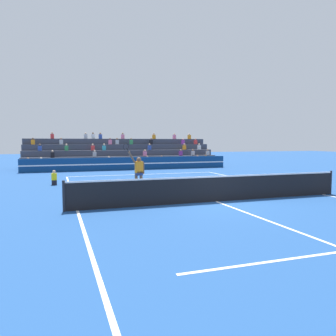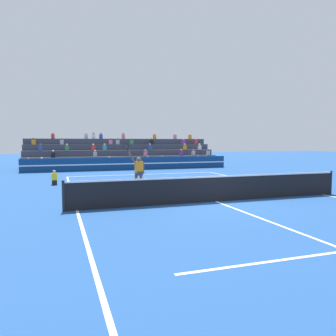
{
  "view_description": "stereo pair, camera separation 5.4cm",
  "coord_description": "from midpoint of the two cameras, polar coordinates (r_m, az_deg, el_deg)",
  "views": [
    {
      "loc": [
        -6.17,
        -11.9,
        2.44
      ],
      "look_at": [
        -0.73,
        3.98,
        1.1
      ],
      "focal_mm": 35.0,
      "sensor_mm": 36.0,
      "label": 1
    },
    {
      "loc": [
        -6.12,
        -11.92,
        2.44
      ],
      "look_at": [
        -0.73,
        3.98,
        1.1
      ],
      "focal_mm": 35.0,
      "sensor_mm": 36.0,
      "label": 2
    }
  ],
  "objects": [
    {
      "name": "ground_plane",
      "position": [
        13.62,
        8.29,
        -5.81
      ],
      "size": [
        120.0,
        120.0,
        0.0
      ],
      "primitive_type": "plane",
      "color": "navy"
    },
    {
      "name": "court_lines",
      "position": [
        13.62,
        8.29,
        -5.79
      ],
      "size": [
        11.1,
        23.9,
        0.01
      ],
      "color": "white",
      "rests_on": "ground"
    },
    {
      "name": "tennis_net",
      "position": [
        13.53,
        8.31,
        -3.54
      ],
      "size": [
        12.0,
        0.1,
        1.1
      ],
      "color": "black",
      "rests_on": "ground"
    },
    {
      "name": "sponsor_banner_wall",
      "position": [
        28.76,
        -6.54,
        0.77
      ],
      "size": [
        18.0,
        0.26,
        1.1
      ],
      "color": "navy",
      "rests_on": "ground"
    },
    {
      "name": "bleacher_stand",
      "position": [
        32.45,
        -7.98,
        2.01
      ],
      "size": [
        18.15,
        4.75,
        3.38
      ],
      "color": "#383D4C",
      "rests_on": "ground"
    },
    {
      "name": "ball_kid_courtside",
      "position": [
        19.69,
        -19.28,
        -1.84
      ],
      "size": [
        0.3,
        0.36,
        0.84
      ],
      "color": "black",
      "rests_on": "ground"
    },
    {
      "name": "tennis_player",
      "position": [
        15.71,
        -5.27,
        -0.77
      ],
      "size": [
        1.14,
        0.36,
        2.43
      ],
      "color": "brown",
      "rests_on": "ground"
    },
    {
      "name": "tennis_ball",
      "position": [
        17.83,
        12.7,
        -3.3
      ],
      "size": [
        0.07,
        0.07,
        0.07
      ],
      "primitive_type": "sphere",
      "color": "#C6DB33",
      "rests_on": "ground"
    }
  ]
}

